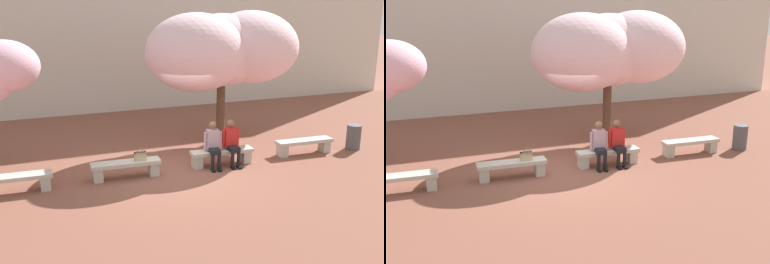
# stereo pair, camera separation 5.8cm
# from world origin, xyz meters

# --- Properties ---
(ground_plane) EXTENTS (100.00, 100.00, 0.00)m
(ground_plane) POSITION_xyz_m (0.00, 0.00, 0.00)
(ground_plane) COLOR brown
(stone_bench_west_end) EXTENTS (1.83, 0.51, 0.45)m
(stone_bench_west_end) POSITION_xyz_m (-4.13, 0.00, 0.30)
(stone_bench_west_end) COLOR #BCB7AD
(stone_bench_west_end) RESTS_ON ground
(stone_bench_near_west) EXTENTS (1.83, 0.51, 0.45)m
(stone_bench_near_west) POSITION_xyz_m (-1.38, 0.00, 0.30)
(stone_bench_near_west) COLOR #BCB7AD
(stone_bench_near_west) RESTS_ON ground
(stone_bench_center) EXTENTS (1.83, 0.51, 0.45)m
(stone_bench_center) POSITION_xyz_m (1.38, 0.00, 0.30)
(stone_bench_center) COLOR #BCB7AD
(stone_bench_center) RESTS_ON ground
(stone_bench_near_east) EXTENTS (1.83, 0.51, 0.45)m
(stone_bench_near_east) POSITION_xyz_m (4.13, 0.00, 0.30)
(stone_bench_near_east) COLOR #BCB7AD
(stone_bench_near_east) RESTS_ON ground
(person_seated_left) EXTENTS (0.50, 0.72, 1.29)m
(person_seated_left) POSITION_xyz_m (1.09, -0.05, 0.70)
(person_seated_left) COLOR black
(person_seated_left) RESTS_ON ground
(person_seated_right) EXTENTS (0.51, 0.70, 1.29)m
(person_seated_right) POSITION_xyz_m (1.65, -0.05, 0.70)
(person_seated_right) COLOR black
(person_seated_right) RESTS_ON ground
(handbag) EXTENTS (0.30, 0.15, 0.34)m
(handbag) POSITION_xyz_m (-0.99, -0.03, 0.58)
(handbag) COLOR tan
(handbag) RESTS_ON stone_bench_near_west
(cherry_tree_main) EXTENTS (5.07, 3.15, 4.23)m
(cherry_tree_main) POSITION_xyz_m (2.30, 1.98, 3.03)
(cherry_tree_main) COLOR #513828
(cherry_tree_main) RESTS_ON ground
(trash_bin) EXTENTS (0.44, 0.44, 0.78)m
(trash_bin) POSITION_xyz_m (5.86, -0.16, 0.39)
(trash_bin) COLOR #4C4C51
(trash_bin) RESTS_ON ground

